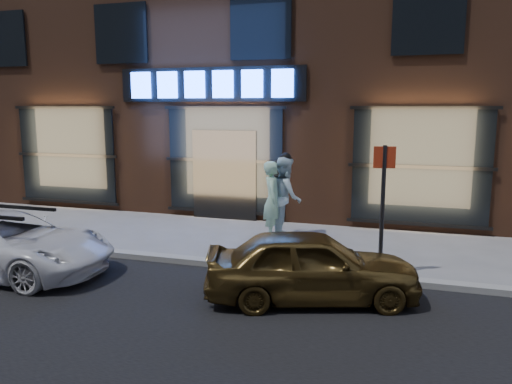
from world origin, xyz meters
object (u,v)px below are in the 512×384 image
man_bowtie (273,200)px  white_suv (6,244)px  gold_sedan (312,266)px  sign_post (383,199)px  man_cap (285,197)px

man_bowtie → white_suv: (-4.03, -3.77, -0.35)m
gold_sedan → man_bowtie: bearing=7.1°
white_suv → sign_post: sign_post is taller
man_bowtie → man_cap: bearing=-51.3°
man_cap → gold_sedan: bearing=176.9°
man_bowtie → man_cap: 0.38m
man_cap → gold_sedan: man_cap is taller
gold_sedan → white_suv: bearing=76.0°
man_cap → sign_post: bearing=-157.8°
man_bowtie → gold_sedan: 3.80m
sign_post → man_cap: bearing=121.9°
man_bowtie → man_cap: size_ratio=0.95×
man_cap → white_suv: 5.90m
white_suv → man_bowtie: bearing=-47.4°
white_suv → sign_post: bearing=-75.5°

